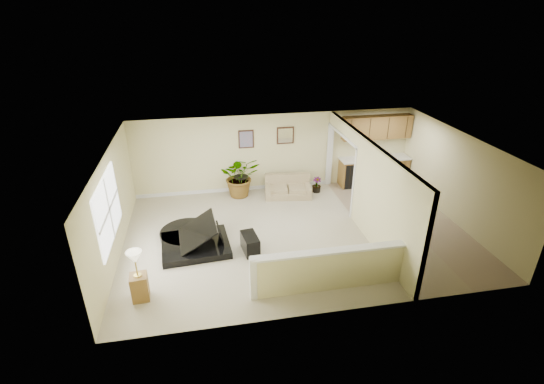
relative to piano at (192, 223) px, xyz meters
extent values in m
plane|color=tan|center=(2.71, 0.04, -0.65)|extent=(9.00, 9.00, 0.00)
cube|color=beige|center=(2.71, 3.04, 0.60)|extent=(9.00, 0.04, 2.50)
cube|color=beige|center=(2.71, -2.96, 0.60)|extent=(9.00, 0.04, 2.50)
cube|color=beige|center=(-1.79, 0.04, 0.60)|extent=(0.04, 6.00, 2.50)
cube|color=beige|center=(7.21, 0.04, 0.60)|extent=(0.04, 6.00, 2.50)
cube|color=white|center=(2.71, 0.04, 1.85)|extent=(9.00, 6.00, 0.04)
cube|color=gray|center=(5.86, 0.04, -0.65)|extent=(2.70, 6.00, 0.01)
cube|color=beige|center=(4.51, -1.16, 0.60)|extent=(0.12, 3.60, 2.50)
cube|color=beige|center=(4.51, 1.81, 1.65)|extent=(0.12, 2.35, 0.40)
cube|color=beige|center=(2.86, -2.26, -0.18)|extent=(3.30, 0.12, 0.95)
cube|color=silver|center=(2.86, -2.26, 0.31)|extent=(3.40, 0.22, 0.05)
cube|color=silver|center=(1.21, -2.26, -0.15)|extent=(0.14, 0.14, 1.00)
cube|color=white|center=(-1.77, -0.46, 0.80)|extent=(0.05, 2.15, 1.45)
cube|color=#371F14|center=(1.76, 3.01, 1.10)|extent=(0.48, 0.03, 0.58)
cube|color=#8C5970|center=(1.76, 2.99, 1.10)|extent=(0.40, 0.01, 0.50)
cube|color=#371F14|center=(3.01, 3.01, 1.15)|extent=(0.55, 0.03, 0.55)
cube|color=silver|center=(3.01, 2.99, 1.15)|extent=(0.46, 0.01, 0.46)
cube|color=olive|center=(6.01, 2.74, -0.20)|extent=(2.30, 0.60, 0.90)
cube|color=beige|center=(6.01, 2.74, 0.27)|extent=(2.36, 0.65, 0.04)
cube|color=black|center=(5.21, 2.73, -0.22)|extent=(0.60, 0.60, 0.84)
cube|color=olive|center=(6.01, 2.86, 1.30)|extent=(2.30, 0.35, 0.75)
cube|color=black|center=(0.04, -0.16, 0.22)|extent=(1.75, 1.54, 0.34)
cylinder|color=black|center=(-0.13, 0.47, 0.22)|extent=(1.41, 1.41, 0.34)
cube|color=silver|center=(1.02, -0.16, 0.18)|extent=(0.33, 1.15, 0.02)
cube|color=black|center=(-0.07, -0.04, 0.53)|extent=(1.39, 1.40, 0.77)
cube|color=black|center=(1.37, -0.55, -0.43)|extent=(0.43, 0.72, 0.45)
cube|color=tan|center=(2.97, 2.36, -0.45)|extent=(1.54, 1.01, 0.40)
cube|color=tan|center=(2.97, 2.67, -0.04)|extent=(1.45, 0.39, 0.42)
cube|color=tan|center=(2.34, 2.36, -0.17)|extent=(0.28, 0.83, 0.15)
cube|color=tan|center=(3.61, 2.36, -0.17)|extent=(0.28, 0.83, 0.15)
cylinder|color=black|center=(1.52, 2.64, -0.64)|extent=(0.33, 0.33, 0.03)
cylinder|color=black|center=(1.52, 2.64, -0.32)|extent=(0.03, 0.03, 0.64)
cylinder|color=black|center=(1.52, 2.64, -0.01)|extent=(0.46, 0.46, 0.03)
cylinder|color=black|center=(1.50, 2.66, -0.52)|extent=(0.39, 0.39, 0.27)
imported|color=#154615|center=(1.50, 2.66, 0.02)|extent=(1.23, 1.07, 1.35)
cylinder|color=black|center=(3.96, 2.47, -0.56)|extent=(0.26, 0.26, 0.18)
imported|color=#154615|center=(3.96, 2.47, -0.40)|extent=(0.35, 0.35, 0.50)
cube|color=olive|center=(-1.10, -1.85, -0.36)|extent=(0.37, 0.37, 0.59)
cylinder|color=#B2973B|center=(-1.10, -1.85, -0.06)|extent=(0.16, 0.16, 0.02)
cylinder|color=#B2973B|center=(-1.10, -1.85, 0.14)|extent=(0.03, 0.03, 0.39)
cone|color=beige|center=(-1.10, -1.85, 0.38)|extent=(0.31, 0.31, 0.25)
camera|label=1|loc=(0.40, -8.70, 4.92)|focal=26.00mm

